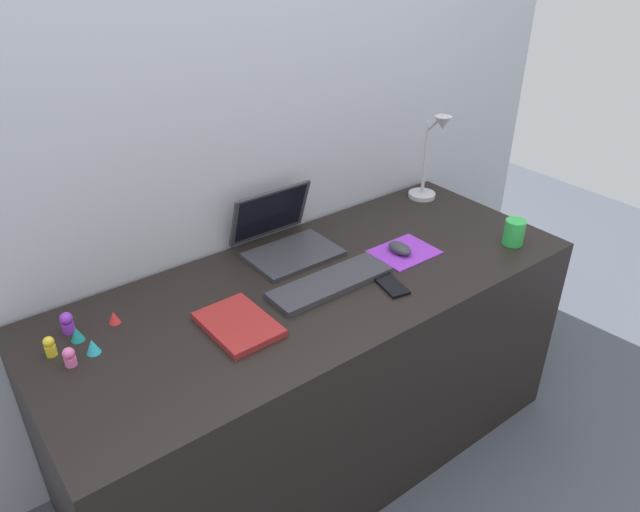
# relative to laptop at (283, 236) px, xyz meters

# --- Properties ---
(ground_plane) EXTENTS (6.00, 6.00, 0.00)m
(ground_plane) POSITION_rel_laptop_xyz_m (-0.04, -0.24, -0.79)
(ground_plane) COLOR #474C56
(back_wall) EXTENTS (2.95, 0.05, 1.63)m
(back_wall) POSITION_rel_laptop_xyz_m (-0.04, 0.15, 0.02)
(back_wall) COLOR #B2B7C1
(back_wall) RESTS_ON ground_plane
(desk) EXTENTS (1.75, 0.71, 0.74)m
(desk) POSITION_rel_laptop_xyz_m (-0.04, -0.24, -0.42)
(desk) COLOR black
(desk) RESTS_ON ground_plane
(laptop) EXTENTS (0.30, 0.28, 0.20)m
(laptop) POSITION_rel_laptop_xyz_m (0.00, 0.00, 0.00)
(laptop) COLOR #333338
(laptop) RESTS_ON desk
(keyboard) EXTENTS (0.41, 0.13, 0.02)m
(keyboard) POSITION_rel_laptop_xyz_m (-0.01, -0.28, -0.04)
(keyboard) COLOR #333338
(keyboard) RESTS_ON desk
(mousepad) EXTENTS (0.21, 0.17, 0.00)m
(mousepad) POSITION_rel_laptop_xyz_m (0.32, -0.27, -0.05)
(mousepad) COLOR purple
(mousepad) RESTS_ON desk
(mouse) EXTENTS (0.06, 0.10, 0.03)m
(mouse) POSITION_rel_laptop_xyz_m (0.30, -0.27, -0.03)
(mouse) COLOR #333338
(mouse) RESTS_ON mousepad
(cell_phone) EXTENTS (0.09, 0.14, 0.01)m
(cell_phone) POSITION_rel_laptop_xyz_m (0.13, -0.40, -0.05)
(cell_phone) COLOR black
(cell_phone) RESTS_ON desk
(desk_lamp) EXTENTS (0.11, 0.16, 0.36)m
(desk_lamp) POSITION_rel_laptop_xyz_m (0.70, -0.02, 0.12)
(desk_lamp) COLOR #B7B7BC
(desk_lamp) RESTS_ON desk
(notebook_pad) EXTENTS (0.18, 0.24, 0.02)m
(notebook_pad) POSITION_rel_laptop_xyz_m (-0.35, -0.29, -0.04)
(notebook_pad) COLOR maroon
(notebook_pad) RESTS_ON desk
(coffee_mug) EXTENTS (0.07, 0.07, 0.09)m
(coffee_mug) POSITION_rel_laptop_xyz_m (0.66, -0.46, -0.01)
(coffee_mug) COLOR green
(coffee_mug) RESTS_ON desk
(toy_figurine_pink) EXTENTS (0.03, 0.03, 0.05)m
(toy_figurine_pink) POSITION_rel_laptop_xyz_m (-0.78, -0.17, -0.03)
(toy_figurine_pink) COLOR pink
(toy_figurine_pink) RESTS_ON desk
(toy_figurine_teal) EXTENTS (0.04, 0.04, 0.04)m
(toy_figurine_teal) POSITION_rel_laptop_xyz_m (-0.73, -0.08, -0.03)
(toy_figurine_teal) COLOR teal
(toy_figurine_teal) RESTS_ON desk
(toy_figurine_red) EXTENTS (0.03, 0.03, 0.04)m
(toy_figurine_red) POSITION_rel_laptop_xyz_m (-0.62, -0.06, -0.03)
(toy_figurine_red) COLOR red
(toy_figurine_red) RESTS_ON desk
(toy_figurine_purple) EXTENTS (0.04, 0.04, 0.06)m
(toy_figurine_purple) POSITION_rel_laptop_xyz_m (-0.74, -0.03, -0.02)
(toy_figurine_purple) COLOR purple
(toy_figurine_purple) RESTS_ON desk
(toy_figurine_cyan) EXTENTS (0.04, 0.04, 0.04)m
(toy_figurine_cyan) POSITION_rel_laptop_xyz_m (-0.72, -0.16, -0.03)
(toy_figurine_cyan) COLOR #28B7CC
(toy_figurine_cyan) RESTS_ON desk
(toy_figurine_yellow) EXTENTS (0.03, 0.03, 0.06)m
(toy_figurine_yellow) POSITION_rel_laptop_xyz_m (-0.81, -0.10, -0.02)
(toy_figurine_yellow) COLOR yellow
(toy_figurine_yellow) RESTS_ON desk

